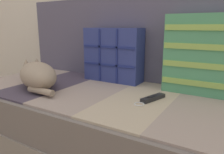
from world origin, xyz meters
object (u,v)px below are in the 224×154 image
throw_pillow_striped (213,55)px  sleeping_cat (37,75)px  throw_pillow_quilted (113,55)px  couch (118,123)px  game_remote_near (152,98)px

throw_pillow_striped → sleeping_cat: (-0.90, -0.37, -0.13)m
throw_pillow_quilted → throw_pillow_striped: 0.59m
couch → sleeping_cat: bearing=-160.6°
throw_pillow_striped → sleeping_cat: bearing=-157.5°
couch → throw_pillow_quilted: bearing=127.1°
couch → throw_pillow_quilted: throw_pillow_quilted is taller
sleeping_cat → game_remote_near: sleeping_cat is taller
couch → sleeping_cat: size_ratio=4.55×
couch → throw_pillow_striped: 0.62m
sleeping_cat → game_remote_near: (0.67, 0.13, -0.06)m
game_remote_near → sleeping_cat: bearing=-169.2°
sleeping_cat → throw_pillow_quilted: bearing=50.6°
couch → throw_pillow_quilted: (-0.16, 0.21, 0.36)m
couch → throw_pillow_striped: (0.43, 0.21, 0.39)m
sleeping_cat → throw_pillow_striped: bearing=22.5°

